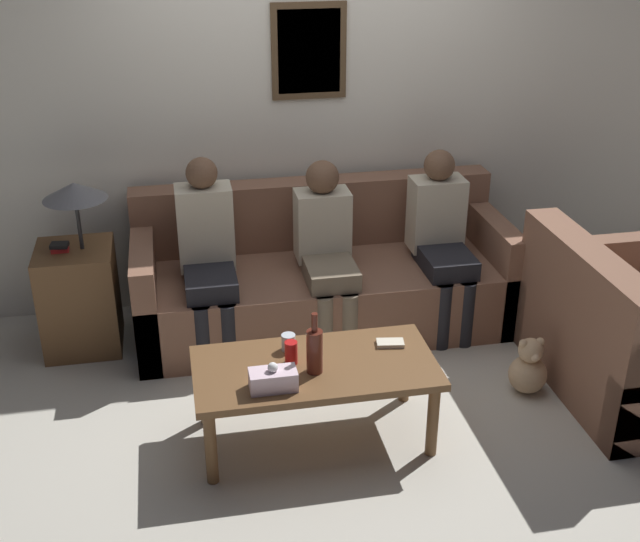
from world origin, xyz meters
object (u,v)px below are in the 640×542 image
at_px(couch_main, 322,279).
at_px(couch_side, 627,339).
at_px(drinking_glass, 288,342).
at_px(person_right, 441,235).
at_px(person_left, 208,251).
at_px(person_middle, 326,246).
at_px(coffee_table, 315,374).
at_px(wine_bottle, 315,350).
at_px(teddy_bear, 528,369).

distance_m(couch_main, couch_side, 1.91).
distance_m(drinking_glass, person_right, 1.47).
xyz_separation_m(person_left, person_middle, (0.73, -0.01, -0.02)).
height_order(person_middle, person_right, person_right).
bearing_deg(person_left, coffee_table, -67.20).
distance_m(coffee_table, wine_bottle, 0.19).
distance_m(person_left, person_right, 1.49).
relative_size(couch_side, person_left, 1.05).
bearing_deg(teddy_bear, person_right, 105.67).
xyz_separation_m(coffee_table, wine_bottle, (-0.01, -0.06, 0.18)).
relative_size(couch_main, person_middle, 2.13).
height_order(coffee_table, person_middle, person_middle).
relative_size(couch_main, wine_bottle, 7.30).
distance_m(couch_main, wine_bottle, 1.36).
distance_m(person_left, person_middle, 0.73).
height_order(couch_main, person_right, person_right).
height_order(coffee_table, drinking_glass, drinking_glass).
bearing_deg(teddy_bear, wine_bottle, -168.86).
relative_size(person_left, person_middle, 1.06).
height_order(drinking_glass, person_middle, person_middle).
bearing_deg(wine_bottle, teddy_bear, 11.14).
height_order(drinking_glass, teddy_bear, drinking_glass).
relative_size(person_middle, person_right, 0.98).
bearing_deg(person_right, wine_bottle, -132.26).
relative_size(couch_side, person_right, 1.09).
height_order(coffee_table, wine_bottle, wine_bottle).
height_order(couch_side, wine_bottle, couch_side).
xyz_separation_m(wine_bottle, teddy_bear, (1.29, 0.25, -0.43)).
bearing_deg(person_middle, wine_bottle, -104.26).
bearing_deg(wine_bottle, person_right, 47.74).
distance_m(drinking_glass, teddy_bear, 1.43).
relative_size(couch_main, couch_side, 1.92).
xyz_separation_m(person_middle, person_right, (0.75, 0.01, 0.01)).
bearing_deg(coffee_table, teddy_bear, 8.62).
bearing_deg(wine_bottle, couch_main, 77.20).
xyz_separation_m(couch_side, person_right, (-0.81, 0.94, 0.31)).
bearing_deg(drinking_glass, person_right, 38.85).
xyz_separation_m(couch_main, drinking_glass, (-0.39, -1.07, 0.19)).
bearing_deg(wine_bottle, drinking_glass, 112.46).
distance_m(couch_side, wine_bottle, 1.89).
xyz_separation_m(coffee_table, drinking_glass, (-0.11, 0.17, 0.10)).
bearing_deg(drinking_glass, teddy_bear, 0.97).
height_order(wine_bottle, person_left, person_left).
bearing_deg(person_left, drinking_glass, -69.20).
distance_m(wine_bottle, person_middle, 1.17).
relative_size(couch_main, drinking_glass, 27.02).
distance_m(wine_bottle, person_left, 1.23).
bearing_deg(drinking_glass, coffee_table, -57.41).
height_order(coffee_table, teddy_bear, coffee_table).
bearing_deg(drinking_glass, couch_side, -0.74).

